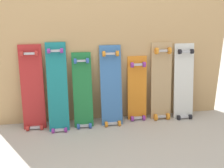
{
  "coord_description": "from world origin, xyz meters",
  "views": [
    {
      "loc": [
        -0.41,
        -2.63,
        1.3
      ],
      "look_at": [
        0.0,
        -0.07,
        0.45
      ],
      "focal_mm": 40.91,
      "sensor_mm": 36.0,
      "label": 1
    }
  ],
  "objects": [
    {
      "name": "skateboard_red",
      "position": [
        -0.83,
        -0.04,
        0.4
      ],
      "size": [
        0.23,
        0.21,
        0.95
      ],
      "color": "#B22626",
      "rests_on": "ground"
    },
    {
      "name": "skateboard_green",
      "position": [
        -0.32,
        -0.06,
        0.36
      ],
      "size": [
        0.2,
        0.25,
        0.85
      ],
      "color": "#1E7238",
      "rests_on": "ground"
    },
    {
      "name": "ground_plane",
      "position": [
        0.0,
        0.0,
        0.0
      ],
      "size": [
        12.0,
        12.0,
        0.0
      ],
      "primitive_type": "plane",
      "color": "#B2AAA0"
    },
    {
      "name": "skateboard_blue",
      "position": [
        -0.01,
        -0.06,
        0.39
      ],
      "size": [
        0.23,
        0.25,
        0.92
      ],
      "color": "#386BAD",
      "rests_on": "ground"
    },
    {
      "name": "skateboard_white",
      "position": [
        0.83,
        -0.04,
        0.39
      ],
      "size": [
        0.23,
        0.21,
        0.92
      ],
      "color": "silver",
      "rests_on": "ground"
    },
    {
      "name": "skateboard_teal",
      "position": [
        -0.57,
        -0.09,
        0.41
      ],
      "size": [
        0.21,
        0.3,
        0.97
      ],
      "color": "#197A7F",
      "rests_on": "ground"
    },
    {
      "name": "skateboard_natural",
      "position": [
        0.57,
        -0.02,
        0.4
      ],
      "size": [
        0.23,
        0.19,
        0.93
      ],
      "color": "tan",
      "rests_on": "ground"
    },
    {
      "name": "plywood_wall_panel",
      "position": [
        0.0,
        0.07,
        0.83
      ],
      "size": [
        2.61,
        0.04,
        1.67
      ],
      "primitive_type": "cube",
      "color": "tan",
      "rests_on": "ground"
    },
    {
      "name": "skateboard_orange",
      "position": [
        0.3,
        -0.01,
        0.33
      ],
      "size": [
        0.22,
        0.16,
        0.79
      ],
      "color": "orange",
      "rests_on": "ground"
    }
  ]
}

